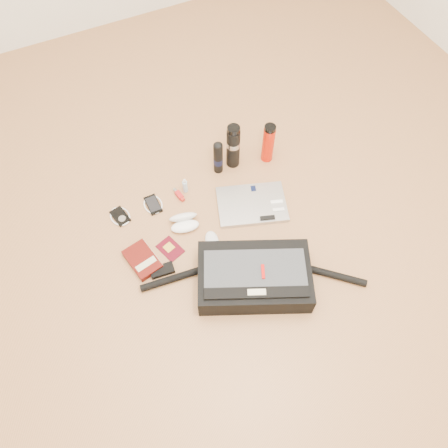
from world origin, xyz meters
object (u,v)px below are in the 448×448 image
object	(u,v)px
messenger_bag	(254,277)
thermos_black	(233,146)
book	(143,260)
laptop	(252,204)
thermos_red	(268,143)

from	to	relation	value
messenger_bag	thermos_black	xyz separation A→B (m)	(0.24, 0.70, 0.07)
book	thermos_black	bearing A→B (deg)	16.79
laptop	thermos_red	distance (m)	0.36
messenger_bag	thermos_black	world-z (taller)	thermos_black
thermos_black	thermos_red	world-z (taller)	thermos_black
messenger_bag	laptop	distance (m)	0.44
messenger_bag	thermos_red	world-z (taller)	thermos_red
messenger_bag	thermos_black	size ratio (longest dim) A/B	3.49
book	thermos_red	size ratio (longest dim) A/B	0.83
laptop	book	xyz separation A→B (m)	(-0.63, -0.06, 0.00)
messenger_bag	thermos_red	size ratio (longest dim) A/B	3.91
laptop	book	distance (m)	0.64
thermos_black	book	bearing A→B (deg)	-151.76
thermos_red	thermos_black	bearing A→B (deg)	164.97
thermos_red	book	bearing A→B (deg)	-160.18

